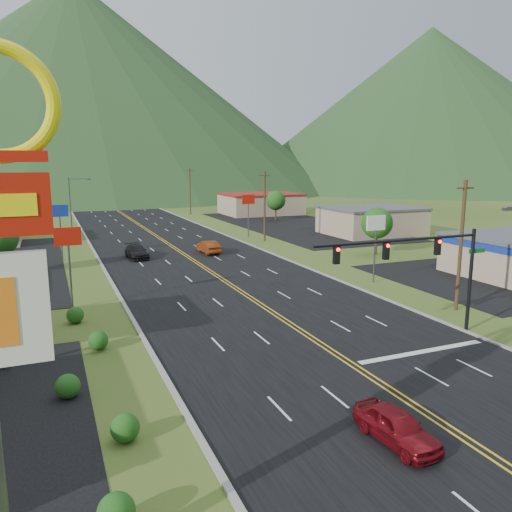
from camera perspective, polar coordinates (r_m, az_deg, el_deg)
name	(u,v)px	position (r m, az deg, el deg)	size (l,w,h in m)	color
traffic_signal	(424,258)	(33.25, 18.68, -0.24)	(13.10, 0.43, 7.00)	black
streetlight_west	(72,203)	(80.70, -20.24, 5.71)	(3.28, 0.25, 9.00)	#59595E
building_east_mid	(371,220)	(81.23, 13.05, 3.98)	(14.40, 11.40, 4.30)	tan
building_east_far	(261,204)	(109.70, 0.55, 5.99)	(16.40, 12.40, 4.50)	tan
pole_sign_west_a	(68,245)	(40.89, -20.67, 1.20)	(2.00, 0.18, 6.40)	#59595E
pole_sign_west_b	(60,216)	(62.71, -21.53, 4.24)	(2.00, 0.18, 6.40)	#59595E
pole_sign_east_a	(376,230)	(48.11, 13.52, 2.94)	(2.00, 0.18, 6.40)	#59595E
pole_sign_east_b	(248,204)	(76.12, -0.88, 6.00)	(2.00, 0.18, 6.40)	#59595E
tree_east_a	(377,223)	(63.14, 13.66, 3.66)	(3.84, 3.84, 5.82)	#382314
tree_east_b	(276,200)	(97.85, 2.27, 6.37)	(3.84, 3.84, 5.82)	#382314
utility_pole_a	(461,245)	(40.92, 22.37, 1.20)	(1.60, 0.28, 10.00)	#382314
utility_pole_b	(265,206)	(71.72, 0.99, 5.77)	(1.60, 0.28, 10.00)	#382314
utility_pole_c	(190,191)	(109.43, -7.55, 7.39)	(1.60, 0.28, 10.00)	#382314
utility_pole_d	(153,183)	(148.34, -11.69, 8.12)	(1.60, 0.28, 10.00)	#382314
mountain_n	(77,86)	(232.99, -19.80, 17.82)	(220.00, 220.00, 85.00)	#1D3D1C
mountain_ne	(428,109)	(248.97, 19.02, 15.63)	(180.00, 180.00, 70.00)	#1D3D1C
car_red_near	(396,427)	(22.21, 15.76, -18.31)	(1.65, 4.10, 1.40)	maroon
car_dark_mid	(137,252)	(60.95, -13.48, 0.45)	(2.14, 5.27, 1.53)	black
car_red_far	(208,247)	(62.75, -5.46, 1.02)	(1.67, 4.79, 1.58)	maroon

